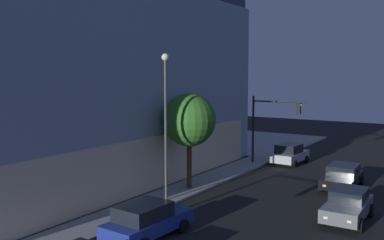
{
  "coord_description": "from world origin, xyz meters",
  "views": [
    {
      "loc": [
        -11.65,
        -8.63,
        7.52
      ],
      "look_at": [
        6.88,
        3.38,
        5.21
      ],
      "focal_mm": 39.98,
      "sensor_mm": 36.0,
      "label": 1
    }
  ],
  "objects_px": {
    "sidewalk_tree": "(189,120)",
    "modern_building": "(27,72)",
    "car_grey": "(348,205)",
    "car_blue": "(147,220)",
    "car_black": "(342,177)",
    "car_silver": "(290,154)",
    "street_lamp_sidewalk": "(166,110)",
    "traffic_light_far_corner": "(270,118)"
  },
  "relations": [
    {
      "from": "sidewalk_tree",
      "to": "car_black",
      "type": "height_order",
      "value": "sidewalk_tree"
    },
    {
      "from": "car_black",
      "to": "car_silver",
      "type": "xyz_separation_m",
      "value": [
        5.73,
        5.76,
        0.06
      ]
    },
    {
      "from": "sidewalk_tree",
      "to": "car_grey",
      "type": "bearing_deg",
      "value": -93.08
    },
    {
      "from": "sidewalk_tree",
      "to": "car_black",
      "type": "xyz_separation_m",
      "value": [
        5.89,
        -8.38,
        -3.83
      ]
    },
    {
      "from": "car_grey",
      "to": "car_blue",
      "type": "bearing_deg",
      "value": 136.12
    },
    {
      "from": "modern_building",
      "to": "car_blue",
      "type": "distance_m",
      "value": 18.35
    },
    {
      "from": "car_blue",
      "to": "car_grey",
      "type": "xyz_separation_m",
      "value": [
        7.54,
        -7.25,
        -0.02
      ]
    },
    {
      "from": "traffic_light_far_corner",
      "to": "car_silver",
      "type": "distance_m",
      "value": 3.69
    },
    {
      "from": "sidewalk_tree",
      "to": "car_blue",
      "type": "xyz_separation_m",
      "value": [
        -8.09,
        -2.95,
        -3.77
      ]
    },
    {
      "from": "traffic_light_far_corner",
      "to": "sidewalk_tree",
      "type": "xyz_separation_m",
      "value": [
        -9.99,
        1.48,
        0.65
      ]
    },
    {
      "from": "modern_building",
      "to": "sidewalk_tree",
      "type": "bearing_deg",
      "value": -79.28
    },
    {
      "from": "street_lamp_sidewalk",
      "to": "car_blue",
      "type": "relative_size",
      "value": 1.86
    },
    {
      "from": "modern_building",
      "to": "car_blue",
      "type": "bearing_deg",
      "value": -109.27
    },
    {
      "from": "traffic_light_far_corner",
      "to": "street_lamp_sidewalk",
      "type": "bearing_deg",
      "value": 175.17
    },
    {
      "from": "sidewalk_tree",
      "to": "car_black",
      "type": "relative_size",
      "value": 1.34
    },
    {
      "from": "car_blue",
      "to": "car_grey",
      "type": "bearing_deg",
      "value": -43.88
    },
    {
      "from": "modern_building",
      "to": "car_silver",
      "type": "distance_m",
      "value": 22.21
    },
    {
      "from": "traffic_light_far_corner",
      "to": "street_lamp_sidewalk",
      "type": "relative_size",
      "value": 0.66
    },
    {
      "from": "modern_building",
      "to": "car_black",
      "type": "height_order",
      "value": "modern_building"
    },
    {
      "from": "modern_building",
      "to": "car_blue",
      "type": "relative_size",
      "value": 6.42
    },
    {
      "from": "modern_building",
      "to": "street_lamp_sidewalk",
      "type": "distance_m",
      "value": 13.67
    },
    {
      "from": "street_lamp_sidewalk",
      "to": "car_silver",
      "type": "bearing_deg",
      "value": -8.67
    },
    {
      "from": "car_blue",
      "to": "street_lamp_sidewalk",
      "type": "bearing_deg",
      "value": 27.23
    },
    {
      "from": "modern_building",
      "to": "car_grey",
      "type": "distance_m",
      "value": 24.38
    },
    {
      "from": "traffic_light_far_corner",
      "to": "sidewalk_tree",
      "type": "relative_size",
      "value": 0.91
    },
    {
      "from": "car_blue",
      "to": "sidewalk_tree",
      "type": "bearing_deg",
      "value": 20.07
    },
    {
      "from": "car_grey",
      "to": "car_silver",
      "type": "xyz_separation_m",
      "value": [
        12.17,
        7.59,
        0.02
      ]
    },
    {
      "from": "street_lamp_sidewalk",
      "to": "car_black",
      "type": "bearing_deg",
      "value": -41.75
    },
    {
      "from": "street_lamp_sidewalk",
      "to": "car_black",
      "type": "height_order",
      "value": "street_lamp_sidewalk"
    },
    {
      "from": "traffic_light_far_corner",
      "to": "car_grey",
      "type": "relative_size",
      "value": 1.31
    },
    {
      "from": "street_lamp_sidewalk",
      "to": "car_black",
      "type": "relative_size",
      "value": 1.85
    },
    {
      "from": "traffic_light_far_corner",
      "to": "car_black",
      "type": "height_order",
      "value": "traffic_light_far_corner"
    },
    {
      "from": "car_blue",
      "to": "modern_building",
      "type": "bearing_deg",
      "value": 70.73
    },
    {
      "from": "car_blue",
      "to": "car_silver",
      "type": "xyz_separation_m",
      "value": [
        19.7,
        0.34,
        0.0
      ]
    },
    {
      "from": "car_silver",
      "to": "car_grey",
      "type": "bearing_deg",
      "value": -148.05
    },
    {
      "from": "traffic_light_far_corner",
      "to": "sidewalk_tree",
      "type": "bearing_deg",
      "value": 171.58
    },
    {
      "from": "modern_building",
      "to": "sidewalk_tree",
      "type": "distance_m",
      "value": 13.69
    },
    {
      "from": "car_grey",
      "to": "modern_building",
      "type": "bearing_deg",
      "value": 94.73
    },
    {
      "from": "sidewalk_tree",
      "to": "modern_building",
      "type": "bearing_deg",
      "value": 100.72
    },
    {
      "from": "modern_building",
      "to": "traffic_light_far_corner",
      "type": "xyz_separation_m",
      "value": [
        12.46,
        -14.57,
        -3.8
      ]
    },
    {
      "from": "sidewalk_tree",
      "to": "car_black",
      "type": "bearing_deg",
      "value": -54.9
    },
    {
      "from": "car_blue",
      "to": "car_black",
      "type": "xyz_separation_m",
      "value": [
        13.97,
        -5.42,
        -0.06
      ]
    }
  ]
}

